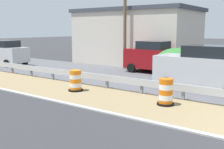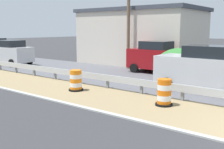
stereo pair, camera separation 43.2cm
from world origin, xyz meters
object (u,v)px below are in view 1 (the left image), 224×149
object	(u,v)px
traffic_barrel_close	(76,82)
traffic_barrel_nearest	(166,93)
car_distant_b	(204,68)
car_mid_far_lane	(155,57)
utility_pole_near	(125,5)
car_lead_far_lane	(5,53)

from	to	relation	value
traffic_barrel_close	traffic_barrel_nearest	bearing A→B (deg)	-86.73
traffic_barrel_close	car_distant_b	bearing A→B (deg)	-53.15
car_mid_far_lane	utility_pole_near	size ratio (longest dim) A/B	0.46
car_mid_far_lane	car_distant_b	bearing A→B (deg)	-35.79
traffic_barrel_close	car_lead_far_lane	world-z (taller)	car_lead_far_lane
traffic_barrel_nearest	car_lead_far_lane	bearing A→B (deg)	78.19
car_lead_far_lane	car_distant_b	size ratio (longest dim) A/B	0.96
traffic_barrel_nearest	traffic_barrel_close	distance (m)	4.73
traffic_barrel_nearest	car_lead_far_lane	world-z (taller)	car_lead_far_lane
car_distant_b	car_lead_far_lane	bearing A→B (deg)	0.40
car_lead_far_lane	car_mid_far_lane	distance (m)	12.77
traffic_barrel_nearest	car_distant_b	size ratio (longest dim) A/B	0.23
car_distant_b	car_mid_far_lane	bearing A→B (deg)	-38.11
traffic_barrel_close	car_lead_far_lane	xyz separation A→B (m)	(3.70, 11.66, 0.58)
traffic_barrel_nearest	car_distant_b	world-z (taller)	car_distant_b
traffic_barrel_close	car_mid_far_lane	xyz separation A→B (m)	(7.39, -0.57, 0.64)
car_mid_far_lane	traffic_barrel_nearest	bearing A→B (deg)	-57.45
traffic_barrel_nearest	car_lead_far_lane	size ratio (longest dim) A/B	0.24
traffic_barrel_close	car_distant_b	size ratio (longest dim) A/B	0.22
car_distant_b	utility_pole_near	distance (m)	9.34
traffic_barrel_nearest	car_distant_b	distance (m)	3.64
traffic_barrel_close	car_lead_far_lane	distance (m)	12.25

